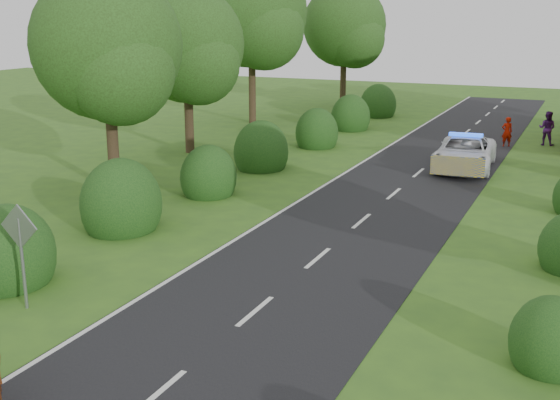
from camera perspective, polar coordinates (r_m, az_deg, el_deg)
The scene contains 12 objects.
ground at distance 13.41m, azimuth -9.89°, elevation -15.31°, with size 120.00×120.00×0.00m, color #376022.
road at distance 26.25m, azimuth 8.65°, elevation -0.01°, with size 6.00×70.00×0.02m, color black.
road_markings at distance 24.81m, azimuth 3.78°, elevation -0.71°, with size 4.96×70.00×0.01m.
hedgerow_left at distance 25.66m, azimuth -7.50°, elevation 1.39°, with size 2.75×50.41×3.00m.
tree_left_a at distance 26.98m, azimuth -13.64°, elevation 11.63°, with size 5.74×5.60×8.38m.
tree_left_b at distance 34.44m, azimuth -7.36°, elevation 12.06°, with size 5.74×5.60×8.07m.
tree_left_c at distance 43.84m, azimuth -2.07°, elevation 14.70°, with size 6.97×6.80×10.22m.
tree_left_d at distance 52.16m, azimuth 5.48°, elevation 13.70°, with size 6.15×6.00×8.89m.
road_sign at distance 17.16m, azimuth -20.35°, elevation -3.15°, with size 1.06×0.08×2.53m.
police_van at distance 32.13m, azimuth 14.78°, elevation 3.73°, with size 2.76×5.44×1.61m.
pedestrian_red at distance 38.24m, azimuth 17.96°, elevation 5.29°, with size 0.56×0.37×1.55m, color #AF1504.
pedestrian_purple at distance 39.34m, azimuth 20.89°, elevation 5.47°, with size 0.87×0.68×1.79m, color #4A1861.
Camera 1 is at (6.71, -9.48, 6.71)m, focal length 45.00 mm.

